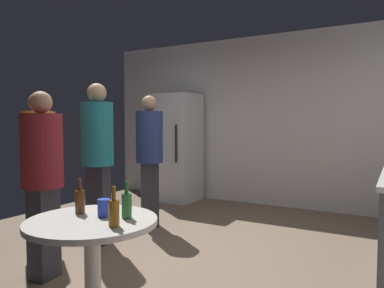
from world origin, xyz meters
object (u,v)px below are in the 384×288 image
Objects in this scene: beer_bottle_amber at (114,212)px; person_in_maroon_shirt at (42,171)px; plastic_cup_blue at (104,208)px; person_in_navy_shirt at (149,150)px; beer_bottle_brown at (80,201)px; person_in_teal_shirt at (98,150)px; refrigerator at (176,147)px; person_in_orange_shirt at (39,158)px; beer_bottle_green at (127,205)px; foreground_table at (92,236)px.

beer_bottle_amber is 0.15× the size of person_in_maroon_shirt.
person_in_navy_shirt reaches higher than plastic_cup_blue.
beer_bottle_brown is 0.13× the size of person_in_teal_shirt.
person_in_maroon_shirt is at bearing 4.04° from person_in_teal_shirt.
person_in_teal_shirt is at bearing -79.00° from refrigerator.
person_in_teal_shirt reaches higher than beer_bottle_amber.
person_in_teal_shirt is 0.61m from person_in_orange_shirt.
beer_bottle_amber is at bearing -72.53° from beer_bottle_green.
person_in_teal_shirt reaches higher than beer_bottle_brown.
beer_bottle_brown is 2.09× the size of plastic_cup_blue.
person_in_navy_shirt is at bearing 88.52° from person_in_maroon_shirt.
beer_bottle_brown is at bearing -29.82° from person_in_maroon_shirt.
person_in_navy_shirt is 1.73m from person_in_maroon_shirt.
beer_bottle_green is (-0.06, 0.18, 0.00)m from beer_bottle_amber.
beer_bottle_amber is 0.14× the size of person_in_navy_shirt.
refrigerator is 1.14× the size of person_in_maroon_shirt.
beer_bottle_green reaches higher than foreground_table.
person_in_orange_shirt is 1.03× the size of person_in_maroon_shirt.
person_in_orange_shirt is at bearing 150.28° from beer_bottle_brown.
refrigerator reaches higher than plastic_cup_blue.
person_in_orange_shirt is 0.89m from person_in_maroon_shirt.
person_in_maroon_shirt is at bearing 161.85° from plastic_cup_blue.
beer_bottle_green is (0.17, 0.13, 0.19)m from foreground_table.
plastic_cup_blue is at bearing -17.39° from person_in_orange_shirt.
foreground_table is at bearing 167.07° from beer_bottle_amber.
beer_bottle_brown and beer_bottle_green have the same top height.
person_in_teal_shirt is at bearing 136.63° from beer_bottle_amber.
person_in_teal_shirt reaches higher than person_in_orange_shirt.
foreground_table is at bearing -102.89° from plastic_cup_blue.
refrigerator is at bearing 112.77° from beer_bottle_brown.
person_in_teal_shirt is (-1.24, 1.22, 0.23)m from plastic_cup_blue.
beer_bottle_brown is (-0.40, 0.12, 0.00)m from beer_bottle_amber.
beer_bottle_brown is 1.00× the size of beer_bottle_green.
beer_bottle_brown is at bearing -20.69° from person_in_orange_shirt.
person_in_navy_shirt is at bearing 117.90° from foreground_table.
person_in_teal_shirt is 0.94m from person_in_maroon_shirt.
refrigerator is at bearing 179.81° from person_in_teal_shirt.
beer_bottle_brown is at bearing 163.15° from beer_bottle_amber.
beer_bottle_brown is at bearing 158.30° from foreground_table.
person_in_maroon_shirt reaches higher than beer_bottle_amber.
person_in_teal_shirt reaches higher than person_in_maroon_shirt.
plastic_cup_blue is at bearing 77.11° from foreground_table.
refrigerator is 4.14m from beer_bottle_amber.
foreground_table is 0.18m from plastic_cup_blue.
beer_bottle_amber is 1.29m from person_in_maroon_shirt.
beer_bottle_brown is at bearing -175.09° from plastic_cup_blue.
foreground_table is 0.26m from beer_bottle_brown.
person_in_orange_shirt is (-1.91, 0.98, 0.14)m from beer_bottle_amber.
refrigerator reaches higher than foreground_table.
refrigerator is at bearing 114.68° from foreground_table.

